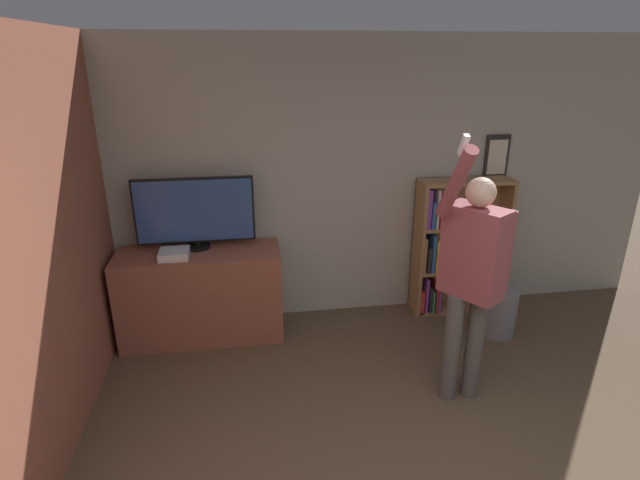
# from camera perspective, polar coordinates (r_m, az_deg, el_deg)

# --- Properties ---
(wall_back) EXTENTS (6.40, 0.09, 2.70)m
(wall_back) POSITION_cam_1_polar(r_m,az_deg,el_deg) (4.84, 3.03, 6.59)
(wall_back) COLOR #B2AD9E
(wall_back) RESTS_ON ground_plane
(wall_side_brick) EXTENTS (0.06, 4.63, 2.70)m
(wall_side_brick) POSITION_cam_1_polar(r_m,az_deg,el_deg) (3.50, -29.36, -1.75)
(wall_side_brick) COLOR #93513D
(wall_side_brick) RESTS_ON ground_plane
(tv_ledge) EXTENTS (1.46, 0.54, 0.85)m
(tv_ledge) POSITION_cam_1_polar(r_m,az_deg,el_deg) (4.76, -13.40, -6.10)
(tv_ledge) COLOR #93513D
(tv_ledge) RESTS_ON ground_plane
(television) EXTENTS (1.05, 0.22, 0.66)m
(television) POSITION_cam_1_polar(r_m,az_deg,el_deg) (4.58, -14.10, 3.08)
(television) COLOR black
(television) RESTS_ON tv_ledge
(game_console) EXTENTS (0.25, 0.23, 0.07)m
(game_console) POSITION_cam_1_polar(r_m,az_deg,el_deg) (4.51, -16.33, -1.55)
(game_console) COLOR white
(game_console) RESTS_ON tv_ledge
(bookshelf) EXTENTS (0.92, 0.28, 1.38)m
(bookshelf) POSITION_cam_1_polar(r_m,az_deg,el_deg) (5.19, 14.70, -0.90)
(bookshelf) COLOR #997047
(bookshelf) RESTS_ON ground_plane
(person) EXTENTS (0.57, 0.57, 2.07)m
(person) POSITION_cam_1_polar(r_m,az_deg,el_deg) (3.71, 16.97, -3.51)
(person) COLOR #56514C
(person) RESTS_ON ground_plane
(waste_bin) EXTENTS (0.33, 0.33, 0.45)m
(waste_bin) POSITION_cam_1_polar(r_m,az_deg,el_deg) (5.05, 19.68, -7.79)
(waste_bin) COLOR gray
(waste_bin) RESTS_ON ground_plane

